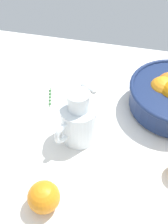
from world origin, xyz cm
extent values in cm
cube|color=white|center=(0.00, 0.00, -1.50)|extent=(137.95, 86.77, 3.00)
sphere|color=orange|center=(15.88, 15.30, 5.97)|extent=(7.57, 7.57, 7.57)
cylinder|color=white|center=(-4.03, -1.18, 5.30)|extent=(9.34, 9.34, 10.60)
cylinder|color=white|center=(-4.03, -1.18, 12.97)|extent=(5.37, 5.37, 4.73)
cone|color=white|center=(-2.26, 2.05, 14.62)|extent=(3.98, 3.90, 2.80)
torus|color=white|center=(-6.65, -5.98, 6.36)|extent=(3.87, 5.72, 5.87)
cylinder|color=#FDA82B|center=(-4.03, -1.18, 3.49)|extent=(8.59, 8.59, 6.99)
sphere|color=orange|center=(-6.77, -21.48, 3.50)|extent=(7.00, 7.00, 7.00)
ellipsoid|color=silver|center=(-3.67, 17.39, 0.50)|extent=(2.57, 3.42, 1.00)
cylinder|color=silver|center=(-4.61, 26.01, 0.35)|extent=(2.22, 14.14, 0.70)
cylinder|color=#386B3A|center=(-16.06, 11.27, 0.15)|extent=(2.72, 8.25, 0.30)
sphere|color=#386B3A|center=(-16.87, 13.99, 0.30)|extent=(0.92, 0.92, 0.92)
sphere|color=#386B3A|center=(-16.47, 12.63, 0.30)|extent=(0.98, 0.98, 0.98)
sphere|color=#386B3A|center=(-16.06, 11.27, 0.30)|extent=(0.90, 0.90, 0.90)
sphere|color=#386B3A|center=(-15.66, 9.91, 0.30)|extent=(0.88, 0.88, 0.88)
sphere|color=#386B3A|center=(-15.25, 8.55, 0.30)|extent=(0.91, 0.91, 0.91)
camera|label=1|loc=(7.61, -46.53, 59.04)|focal=45.29mm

